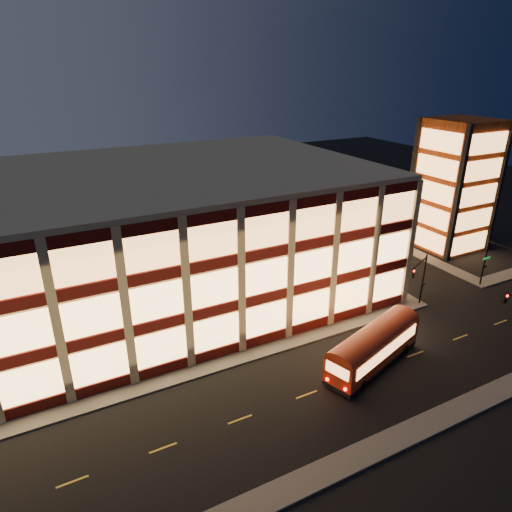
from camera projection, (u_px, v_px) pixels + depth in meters
ground at (231, 368)px, 40.19m from camera, size 200.00×200.00×0.00m
sidewalk_office_south at (195, 371)px, 39.69m from camera, size 54.00×2.00×0.15m
sidewalk_office_east at (329, 254)px, 63.82m from camera, size 2.00×30.00×0.15m
sidewalk_tower_west at (389, 241)px, 68.52m from camera, size 2.00×30.00×0.15m
sidewalk_near at (315, 477)px, 29.57m from camera, size 100.00×2.00×0.15m
office_building at (141, 237)px, 49.88m from camera, size 50.45×30.45×14.50m
stair_tower at (454, 186)px, 63.45m from camera, size 8.60×8.60×18.00m
traffic_signal_far at (420, 275)px, 48.25m from camera, size 3.79×1.87×6.00m
traffic_signal_right at (497, 258)px, 52.37m from camera, size 1.20×4.37×6.00m
trolley_bus at (374, 345)px, 39.88m from camera, size 11.28×5.94×3.71m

